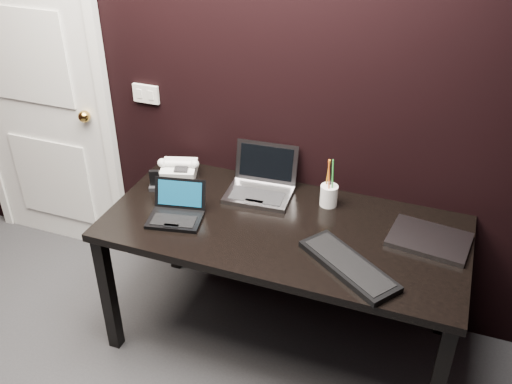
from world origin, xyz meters
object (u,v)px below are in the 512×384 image
at_px(door, 36,90).
at_px(ext_keyboard, 348,265).
at_px(netbook, 176,212).
at_px(closed_laptop, 429,240).
at_px(pen_cup, 329,195).
at_px(desk, 283,238).
at_px(silver_laptop, 261,186).
at_px(mobile_phone, 155,182).
at_px(desk_phone, 179,169).

height_order(door, ext_keyboard, door).
height_order(netbook, closed_laptop, netbook).
relative_size(door, pen_cup, 8.41).
relative_size(ext_keyboard, pen_cup, 1.90).
bearing_deg(ext_keyboard, netbook, 174.45).
bearing_deg(ext_keyboard, desk, 150.14).
height_order(door, desk, door).
xyz_separation_m(silver_laptop, closed_laptop, (0.86, -0.12, -0.03)).
bearing_deg(door, ext_keyboard, -16.12).
bearing_deg(netbook, pen_cup, 29.33).
bearing_deg(mobile_phone, netbook, -41.13).
relative_size(silver_laptop, pen_cup, 1.36).
relative_size(netbook, ext_keyboard, 0.60).
distance_m(netbook, silver_laptop, 0.46).
xyz_separation_m(silver_laptop, pen_cup, (0.35, 0.01, 0.02)).
bearing_deg(desk, silver_laptop, 130.90).
height_order(silver_laptop, pen_cup, pen_cup).
xyz_separation_m(closed_laptop, pen_cup, (-0.50, 0.14, 0.05)).
height_order(desk, pen_cup, pen_cup).
height_order(closed_laptop, pen_cup, pen_cup).
distance_m(netbook, pen_cup, 0.75).
xyz_separation_m(door, desk, (1.65, -0.38, -0.38)).
xyz_separation_m(desk, desk_phone, (-0.68, 0.25, 0.12)).
relative_size(closed_laptop, desk_phone, 1.64).
bearing_deg(door, mobile_phone, -17.93).
distance_m(desk, silver_laptop, 0.33).
height_order(netbook, mobile_phone, netbook).
relative_size(desk, pen_cup, 6.68).
bearing_deg(desk, mobile_phone, 173.94).
distance_m(silver_laptop, mobile_phone, 0.55).
xyz_separation_m(desk, netbook, (-0.50, -0.12, 0.11)).
height_order(silver_laptop, closed_laptop, silver_laptop).
bearing_deg(door, silver_laptop, -5.64).
distance_m(door, silver_laptop, 1.48).
height_order(door, pen_cup, door).
relative_size(closed_laptop, pen_cup, 1.48).
xyz_separation_m(closed_laptop, desk_phone, (-1.33, 0.14, 0.03)).
distance_m(door, desk_phone, 1.02).
relative_size(silver_laptop, mobile_phone, 3.33).
bearing_deg(desk_phone, ext_keyboard, -23.59).
bearing_deg(desk, pen_cup, 58.41).
bearing_deg(silver_laptop, desk_phone, 178.34).
height_order(netbook, pen_cup, pen_cup).
bearing_deg(pen_cup, mobile_phone, -169.13).
bearing_deg(ext_keyboard, silver_laptop, 141.90).
bearing_deg(pen_cup, netbook, -150.67).
height_order(ext_keyboard, pen_cup, pen_cup).
xyz_separation_m(door, closed_laptop, (2.30, -0.27, -0.29)).
bearing_deg(silver_laptop, netbook, -130.37).
height_order(desk_phone, pen_cup, pen_cup).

